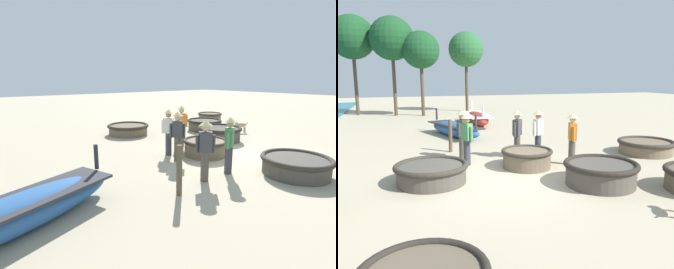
{
  "view_description": "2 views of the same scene",
  "coord_description": "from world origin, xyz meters",
  "views": [
    {
      "loc": [
        -5.3,
        7.66,
        2.73
      ],
      "look_at": [
        1.67,
        2.11,
        0.82
      ],
      "focal_mm": 28.0,
      "sensor_mm": 36.0,
      "label": 1
    },
    {
      "loc": [
        -2.76,
        -8.33,
        2.82
      ],
      "look_at": [
        0.75,
        2.15,
        0.85
      ],
      "focal_mm": 35.0,
      "sensor_mm": 36.0,
      "label": 2
    }
  ],
  "objects": [
    {
      "name": "tree_right_mid",
      "position": [
        -2.81,
        16.81,
        5.43
      ],
      "size": [
        3.07,
        3.07,
        7.0
      ],
      "color": "#4C3D2D",
      "rests_on": "ground"
    },
    {
      "name": "coracle_tilted",
      "position": [
        1.02,
        0.9,
        0.32
      ],
      "size": [
        1.62,
        1.62,
        0.58
      ],
      "color": "brown",
      "rests_on": "ground"
    },
    {
      "name": "long_boat_green_hull",
      "position": [
        -0.19,
        7.04,
        0.35
      ],
      "size": [
        2.27,
        4.16,
        1.21
      ],
      "color": "#285693",
      "rests_on": "ground"
    },
    {
      "name": "coracle_beside_post",
      "position": [
        2.23,
        -1.27,
        0.34
      ],
      "size": [
        1.95,
        1.95,
        0.63
      ],
      "color": "#4C473F",
      "rests_on": "ground"
    },
    {
      "name": "tree_tall_back",
      "position": [
        -0.93,
        16.05,
        4.64
      ],
      "size": [
        2.63,
        2.63,
        5.98
      ],
      "color": "#4C3D2D",
      "rests_on": "ground"
    },
    {
      "name": "fisherman_standing_right",
      "position": [
        -0.67,
        2.71,
        0.96
      ],
      "size": [
        0.38,
        0.44,
        1.67
      ],
      "color": "#4C473D",
      "rests_on": "ground"
    },
    {
      "name": "long_boat_white_hull",
      "position": [
        1.75,
        10.68,
        0.37
      ],
      "size": [
        1.45,
        4.41,
        1.29
      ],
      "color": "maroon",
      "rests_on": "ground"
    },
    {
      "name": "fisherman_hauling",
      "position": [
        1.86,
        1.94,
        0.96
      ],
      "size": [
        0.47,
        0.36,
        1.67
      ],
      "color": "#383842",
      "rests_on": "ground"
    },
    {
      "name": "coracle_upturned",
      "position": [
        -1.97,
        0.29,
        0.3
      ],
      "size": [
        1.98,
        1.98,
        0.55
      ],
      "color": "#4C473F",
      "rests_on": "ground"
    },
    {
      "name": "fisherman_crouching",
      "position": [
        -0.7,
        1.75,
        0.96
      ],
      "size": [
        0.36,
        0.47,
        1.67
      ],
      "color": "#383842",
      "rests_on": "ground"
    },
    {
      "name": "tree_left_mid",
      "position": [
        2.76,
        18.25,
        4.93
      ],
      "size": [
        2.79,
        2.79,
        6.35
      ],
      "color": "#4C3D2D",
      "rests_on": "ground"
    },
    {
      "name": "tree_rightmost",
      "position": [
        -5.49,
        18.06,
        5.56
      ],
      "size": [
        3.14,
        3.14,
        7.16
      ],
      "color": "#4C3D2D",
      "rests_on": "ground"
    },
    {
      "name": "ground_plane",
      "position": [
        0.0,
        0.0,
        0.0
      ],
      "size": [
        80.0,
        80.0,
        0.0
      ],
      "primitive_type": "plane",
      "color": "tan"
    },
    {
      "name": "fisherman_by_coracle",
      "position": [
        1.15,
        2.12,
        0.96
      ],
      "size": [
        0.39,
        0.41,
        1.67
      ],
      "color": "#4C473D",
      "rests_on": "ground"
    },
    {
      "name": "coracle_nearest",
      "position": [
        5.91,
        1.26,
        0.28
      ],
      "size": [
        2.03,
        2.03,
        0.51
      ],
      "color": "brown",
      "rests_on": "ground"
    },
    {
      "name": "fisherman_standing_left",
      "position": [
        2.52,
        0.74,
        0.96
      ],
      "size": [
        0.36,
        0.51,
        1.67
      ],
      "color": "#4C473D",
      "rests_on": "ground"
    },
    {
      "name": "mooring_post_inland",
      "position": [
        -0.9,
        3.82,
        0.61
      ],
      "size": [
        0.14,
        0.14,
        1.23
      ],
      "primitive_type": "cylinder",
      "color": "brown",
      "rests_on": "ground"
    }
  ]
}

